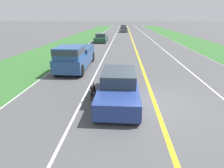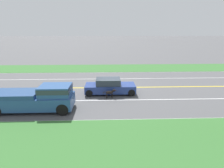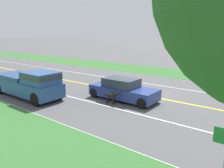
% 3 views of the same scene
% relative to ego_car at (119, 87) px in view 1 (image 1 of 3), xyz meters
% --- Properties ---
extents(ground_plane, '(400.00, 400.00, 0.00)m').
position_rel_ego_car_xyz_m(ground_plane, '(-1.74, 0.28, -0.67)').
color(ground_plane, '#4C4C4F').
extents(centre_divider_line, '(0.18, 160.00, 0.01)m').
position_rel_ego_car_xyz_m(centre_divider_line, '(-1.74, 0.28, -0.67)').
color(centre_divider_line, yellow).
rests_on(centre_divider_line, ground).
extents(lane_edge_line_right, '(0.14, 160.00, 0.01)m').
position_rel_ego_car_xyz_m(lane_edge_line_right, '(5.26, 0.28, -0.67)').
color(lane_edge_line_right, white).
rests_on(lane_edge_line_right, ground).
extents(lane_dash_same_dir, '(0.10, 160.00, 0.01)m').
position_rel_ego_car_xyz_m(lane_dash_same_dir, '(1.76, 0.28, -0.67)').
color(lane_dash_same_dir, white).
rests_on(lane_dash_same_dir, ground).
extents(ego_car, '(1.85, 4.66, 1.44)m').
position_rel_ego_car_xyz_m(ego_car, '(0.00, 0.00, 0.00)').
color(ego_car, navy).
rests_on(ego_car, ground).
extents(dog, '(0.29, 1.19, 0.85)m').
position_rel_ego_car_xyz_m(dog, '(1.25, 0.03, -0.14)').
color(dog, black).
rests_on(dog, ground).
extents(pickup_truck, '(2.01, 5.75, 1.93)m').
position_rel_ego_car_xyz_m(pickup_truck, '(3.53, -5.42, 0.31)').
color(pickup_truck, '#284C84').
rests_on(pickup_truck, ground).
extents(car_trailing_near, '(1.88, 4.43, 1.33)m').
position_rel_ego_car_xyz_m(car_trailing_near, '(3.52, -21.45, -0.05)').
color(car_trailing_near, '#1E472D').
rests_on(car_trailing_near, ground).
extents(car_trailing_mid, '(1.92, 4.48, 1.36)m').
position_rel_ego_car_xyz_m(car_trailing_mid, '(-0.17, -42.58, -0.03)').
color(car_trailing_mid, '#51565B').
rests_on(car_trailing_mid, ground).
extents(car_trailing_far, '(1.91, 4.49, 1.39)m').
position_rel_ego_car_xyz_m(car_trailing_far, '(0.04, -54.28, -0.02)').
color(car_trailing_far, '#1E472D').
rests_on(car_trailing_far, ground).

